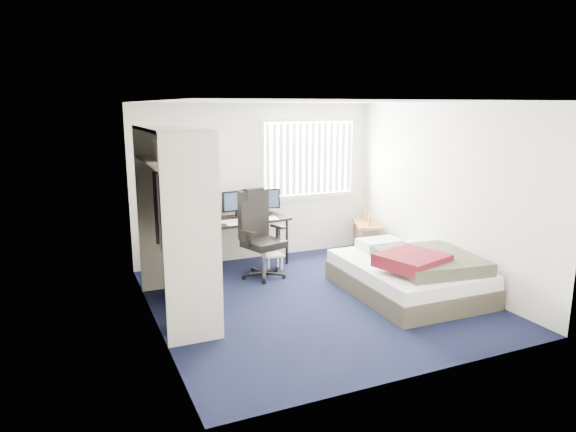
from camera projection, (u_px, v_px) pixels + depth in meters
The scene contains 10 objects.
ground at pixel (315, 299), 6.63m from camera, with size 4.20×4.20×0.00m, color black.
room_shell at pixel (316, 184), 6.32m from camera, with size 4.20×4.20×4.20m.
window_assembly at pixel (309, 158), 8.48m from camera, with size 1.72×0.09×1.32m.
closet at pixel (176, 203), 5.93m from camera, with size 0.64×1.84×2.22m.
desk at pixel (237, 217), 7.86m from camera, with size 1.62×0.93×1.21m.
office_chair at pixel (260, 243), 7.47m from camera, with size 0.76×0.76×1.29m.
footstool at pixel (273, 258), 7.82m from camera, with size 0.30×0.24×0.24m.
nightstand at pixel (367, 226), 8.60m from camera, with size 0.66×0.87×0.72m.
bed at pixel (410, 273), 6.80m from camera, with size 1.53×1.99×0.65m.
pine_box at pixel (190, 312), 5.85m from camera, with size 0.41×0.31×0.31m, color tan.
Camera 1 is at (-2.83, -5.59, 2.45)m, focal length 32.00 mm.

